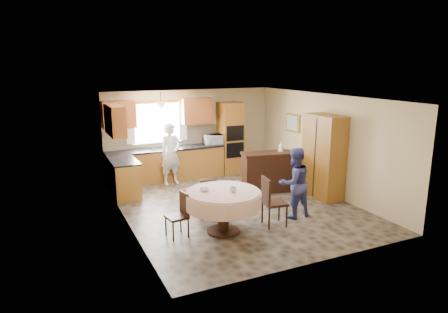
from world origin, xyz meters
TOP-DOWN VIEW (x-y plane):
  - floor at (0.00, 0.00)m, footprint 5.00×6.00m
  - ceiling at (0.00, 0.00)m, footprint 5.00×6.00m
  - wall_back at (0.00, 3.00)m, footprint 5.00×0.02m
  - wall_front at (0.00, -3.00)m, footprint 5.00×0.02m
  - wall_left at (-2.50, 0.00)m, footprint 0.02×6.00m
  - wall_right at (2.50, 0.00)m, footprint 0.02×6.00m
  - window at (-1.00, 2.98)m, footprint 1.40×0.03m
  - curtain_left at (-1.75, 2.93)m, footprint 0.22×0.02m
  - curtain_right at (-0.25, 2.93)m, footprint 0.22×0.02m
  - base_cab_back at (-0.85, 2.70)m, footprint 3.30×0.60m
  - counter_back at (-0.85, 2.70)m, footprint 3.30×0.64m
  - base_cab_left at (-2.20, 1.80)m, footprint 0.60×1.20m
  - counter_left at (-2.20, 1.80)m, footprint 0.64×1.20m
  - backsplash at (-0.85, 2.99)m, footprint 3.30×0.02m
  - wall_cab_left at (-2.05, 2.83)m, footprint 0.85×0.33m
  - wall_cab_right at (0.15, 2.83)m, footprint 0.90×0.33m
  - wall_cab_side at (-2.33, 1.80)m, footprint 0.33×1.20m
  - oven_tower at (1.15, 2.69)m, footprint 0.66×0.62m
  - oven_upper at (1.15, 2.38)m, footprint 0.56×0.01m
  - oven_lower at (1.15, 2.38)m, footprint 0.56×0.01m
  - pendant at (-1.00, 2.50)m, footprint 0.36×0.36m
  - sideboard at (1.23, 0.63)m, footprint 1.42×0.81m
  - space_heater at (2.15, 1.07)m, footprint 0.44×0.32m
  - cupboard at (2.22, -0.30)m, footprint 0.53×1.07m
  - dining_table at (-0.89, -1.23)m, footprint 1.47×1.47m
  - chair_left at (-1.71, -1.05)m, footprint 0.42×0.42m
  - chair_back at (-0.89, -0.41)m, footprint 0.40×0.40m
  - chair_right at (0.11, -1.34)m, footprint 0.50×0.50m
  - framed_picture at (2.47, 1.40)m, footprint 0.06×0.62m
  - microwave at (0.57, 2.65)m, footprint 0.58×0.45m
  - person_sink at (-0.83, 2.30)m, footprint 0.68×0.51m
  - person_dining at (0.80, -1.14)m, footprint 0.77×0.62m
  - bowl_sideboard at (0.89, 0.63)m, footprint 0.31×0.31m
  - bottle_sideboard at (1.60, 0.63)m, footprint 0.14×0.14m
  - cup_table at (-0.76, -1.38)m, footprint 0.16×0.16m
  - bowl_table at (-1.22, -1.08)m, footprint 0.22×0.22m

SIDE VIEW (x-z plane):
  - floor at x=0.00m, z-range -0.01..0.01m
  - space_heater at x=2.15m, z-range 0.00..0.60m
  - base_cab_back at x=-0.85m, z-range 0.00..0.88m
  - base_cab_left at x=-2.20m, z-range 0.00..0.88m
  - chair_left at x=-1.71m, z-range 0.04..0.90m
  - chair_back at x=-0.89m, z-range 0.05..0.91m
  - sideboard at x=1.23m, z-range 0.00..0.96m
  - chair_right at x=0.11m, z-range 0.05..1.07m
  - dining_table at x=-0.89m, z-range 0.23..1.07m
  - oven_lower at x=1.15m, z-range 0.53..0.97m
  - person_dining at x=0.80m, z-range 0.00..1.51m
  - person_sink at x=-0.83m, z-range 0.00..1.68m
  - bowl_table at x=-1.22m, z-range 0.84..0.90m
  - cup_table at x=-0.76m, z-range 0.84..0.94m
  - counter_back at x=-0.85m, z-range 0.88..0.92m
  - counter_left at x=-2.20m, z-range 0.88..0.92m
  - bowl_sideboard at x=0.89m, z-range 0.96..1.02m
  - cupboard at x=2.22m, z-range 0.00..2.04m
  - oven_tower at x=1.15m, z-range 0.00..2.12m
  - microwave at x=0.57m, z-range 0.92..1.21m
  - bottle_sideboard at x=1.60m, z-range 0.96..1.28m
  - backsplash at x=-0.85m, z-range 0.90..1.46m
  - wall_back at x=0.00m, z-range 0.00..2.50m
  - wall_front at x=0.00m, z-range 0.00..2.50m
  - wall_left at x=-2.50m, z-range 0.00..2.50m
  - wall_right at x=2.50m, z-range 0.00..2.50m
  - oven_upper at x=1.15m, z-range 1.02..1.48m
  - window at x=-1.00m, z-range 1.05..2.15m
  - framed_picture at x=2.47m, z-range 1.35..1.86m
  - curtain_left at x=-1.75m, z-range 1.08..2.22m
  - curtain_right at x=-0.25m, z-range 1.08..2.22m
  - wall_cab_left at x=-2.05m, z-range 1.55..2.27m
  - wall_cab_right at x=0.15m, z-range 1.55..2.27m
  - wall_cab_side at x=-2.33m, z-range 1.55..2.27m
  - pendant at x=-1.00m, z-range 2.03..2.21m
  - ceiling at x=0.00m, z-range 2.50..2.50m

